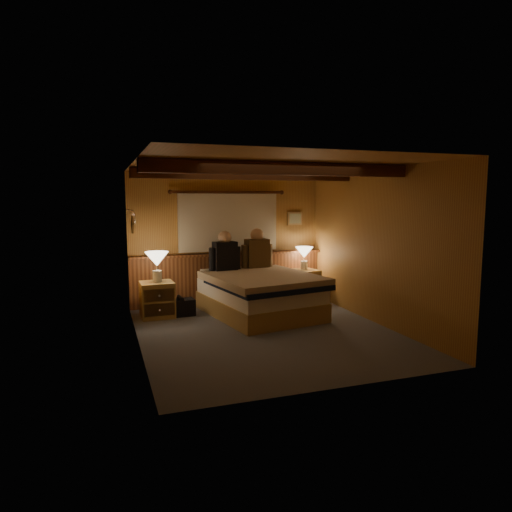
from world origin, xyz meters
name	(u,v)px	position (x,y,z in m)	size (l,w,h in m)	color
floor	(266,332)	(0.00, 0.00, 0.00)	(4.20, 4.20, 0.00)	#4E535D
ceiling	(267,165)	(0.00, 0.00, 2.40)	(4.20, 4.20, 0.00)	#C7874A
wall_back	(227,238)	(0.00, 2.10, 1.20)	(3.60, 3.60, 0.00)	#B88C42
wall_left	(136,255)	(-1.80, 0.00, 1.20)	(4.20, 4.20, 0.00)	#B88C42
wall_right	(375,246)	(1.80, 0.00, 1.20)	(4.20, 4.20, 0.00)	#B88C42
wall_front	(339,273)	(0.00, -2.10, 1.20)	(3.60, 3.60, 0.00)	#B88C42
wainscot	(229,277)	(0.00, 2.04, 0.49)	(3.60, 0.23, 0.94)	brown
curtain_window	(228,221)	(0.00, 2.03, 1.52)	(2.18, 0.09, 1.11)	#4D2713
ceiling_beams	(263,172)	(0.00, 0.15, 2.31)	(3.60, 1.65, 0.16)	#4D2713
coat_rail	(133,215)	(-1.72, 1.58, 1.67)	(0.05, 0.55, 0.24)	white
framed_print	(295,219)	(1.35, 2.08, 1.55)	(0.30, 0.04, 0.25)	tan
bed	(260,294)	(0.24, 0.97, 0.36)	(1.87, 2.26, 0.69)	#AB8549
nightstand_left	(157,300)	(-1.40, 1.38, 0.29)	(0.54, 0.49, 0.58)	#AB8549
nightstand_right	(303,285)	(1.38, 1.73, 0.29)	(0.60, 0.56, 0.59)	#AB8549
lamp_left	(157,261)	(-1.38, 1.38, 0.93)	(0.38, 0.38, 0.50)	silver
lamp_right	(304,254)	(1.41, 1.75, 0.90)	(0.34, 0.34, 0.44)	silver
person_left	(225,254)	(-0.19, 1.59, 0.97)	(0.58, 0.28, 0.71)	black
person_right	(257,251)	(0.45, 1.71, 0.98)	(0.61, 0.27, 0.74)	#4D381F
duffel_bag	(181,307)	(-1.02, 1.36, 0.14)	(0.47, 0.30, 0.33)	black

